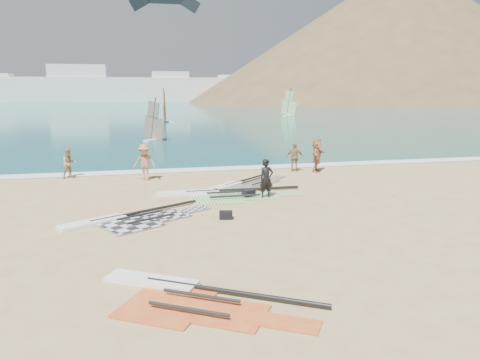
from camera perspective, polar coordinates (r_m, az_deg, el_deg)
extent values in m
plane|color=tan|center=(15.03, 2.11, -6.69)|extent=(300.00, 300.00, 0.00)
cube|color=#0C5357|center=(145.92, -11.77, 9.13)|extent=(300.00, 240.00, 0.06)
cube|color=white|center=(26.77, -4.80, 1.22)|extent=(300.00, 1.20, 0.04)
cube|color=white|center=(164.60, -19.08, 10.37)|extent=(160.00, 8.00, 8.00)
cube|color=white|center=(164.61, -19.13, 11.06)|extent=(18.00, 7.00, 12.00)
cube|color=white|center=(164.38, -8.46, 11.19)|extent=(12.00, 7.00, 10.00)
cube|color=white|center=(168.33, 0.22, 11.14)|extent=(16.00, 7.00, 9.00)
cube|color=white|center=(174.03, 6.77, 11.39)|extent=(10.00, 7.00, 11.00)
cone|color=brown|center=(169.06, 18.82, 9.02)|extent=(143.00, 143.00, 45.00)
cone|color=brown|center=(197.48, 26.04, 8.72)|extent=(70.00, 70.00, 28.00)
cube|color=black|center=(16.53, -13.45, -5.27)|extent=(2.50, 2.57, 0.04)
cube|color=black|center=(17.30, -8.91, -4.35)|extent=(1.82, 1.78, 0.04)
cube|color=black|center=(18.01, -5.54, -3.65)|extent=(1.31, 1.09, 0.04)
cylinder|color=black|center=(17.85, -11.28, -3.68)|extent=(3.98, 2.30, 0.11)
cylinder|color=black|center=(17.10, -12.03, -4.16)|extent=(1.66, 0.98, 0.08)
cylinder|color=black|center=(16.53, -10.81, -4.64)|extent=(1.66, 0.98, 0.08)
cube|color=white|center=(16.90, -17.54, -4.98)|extent=(2.36, 1.71, 0.12)
cube|color=green|center=(19.87, -3.06, -2.20)|extent=(2.04, 2.27, 0.04)
cube|color=green|center=(20.25, 1.99, -1.94)|extent=(1.59, 1.47, 0.04)
cube|color=green|center=(20.67, 5.94, -1.72)|extent=(1.36, 0.68, 0.04)
cylinder|color=black|center=(21.11, 0.39, -1.16)|extent=(5.20, 0.14, 0.12)
cylinder|color=black|center=(20.36, -1.06, -1.45)|extent=(2.15, 0.10, 0.09)
cylinder|color=black|center=(19.60, -0.58, -1.95)|extent=(2.15, 0.10, 0.09)
cube|color=white|center=(20.70, -6.33, -1.60)|extent=(2.72, 0.74, 0.12)
cube|color=#F64A20|center=(22.20, 1.13, -0.76)|extent=(2.35, 2.36, 0.04)
cube|color=#F64A20|center=(23.36, 3.00, -0.17)|extent=(1.67, 1.67, 0.04)
cube|color=#F64A20|center=(24.32, 4.39, 0.26)|extent=(1.13, 1.10, 0.04)
cylinder|color=black|center=(23.54, 1.03, 0.12)|extent=(3.02, 2.80, 0.10)
cylinder|color=black|center=(22.84, 1.33, -0.07)|extent=(1.27, 1.18, 0.07)
cylinder|color=black|center=(22.52, 2.63, -0.24)|extent=(1.27, 1.18, 0.07)
cube|color=white|center=(21.99, -1.71, -0.77)|extent=(1.93, 1.84, 0.12)
cube|color=red|center=(10.58, -8.91, -14.66)|extent=(2.46, 2.52, 0.04)
cube|color=red|center=(10.03, -0.88, -16.06)|extent=(1.78, 1.75, 0.04)
cube|color=red|center=(9.73, 6.30, -17.04)|extent=(1.27, 1.09, 0.04)
cylinder|color=black|center=(10.80, -0.77, -13.50)|extent=(3.76, 2.40, 0.10)
cylinder|color=black|center=(10.53, -4.76, -13.86)|extent=(1.57, 1.02, 0.08)
cylinder|color=black|center=(9.99, -6.34, -15.36)|extent=(1.57, 1.02, 0.08)
cube|color=white|center=(11.63, -10.74, -12.06)|extent=(2.26, 1.73, 0.12)
cube|color=black|center=(20.04, 1.06, -1.66)|extent=(0.60, 0.52, 0.32)
cube|color=black|center=(16.76, -1.73, -4.30)|extent=(0.53, 0.42, 0.28)
imported|color=black|center=(19.70, 3.23, 0.12)|extent=(0.67, 0.50, 1.68)
imported|color=#A28357|center=(25.72, -20.11, 1.92)|extent=(0.94, 0.87, 1.55)
imported|color=#A76A4F|center=(24.04, -11.56, 2.14)|extent=(1.37, 1.06, 1.86)
imported|color=#946C47|center=(26.31, 6.69, 2.79)|extent=(1.02, 0.68, 1.62)
imported|color=#B37357|center=(26.37, 9.34, 3.01)|extent=(1.42, 1.75, 1.87)
cube|color=white|center=(42.24, -10.41, 4.85)|extent=(1.97, 1.90, 0.12)
cube|color=#DD4925|center=(42.14, -10.46, 6.24)|extent=(1.83, 1.93, 2.31)
cube|color=#DD4925|center=(42.04, -10.54, 8.40)|extent=(1.05, 1.11, 1.61)
cylinder|color=black|center=(42.08, -10.50, 7.44)|extent=(0.57, 0.59, 3.67)
cube|color=white|center=(64.79, -9.14, 7.04)|extent=(2.64, 1.17, 0.15)
cube|color=red|center=(64.72, -9.17, 8.14)|extent=(0.59, 3.09, 2.78)
cube|color=red|center=(64.65, -9.23, 9.83)|extent=(0.36, 1.74, 1.93)
cylinder|color=black|center=(64.67, -9.20, 9.08)|extent=(0.25, 0.88, 4.41)
cube|color=white|center=(78.16, 5.96, 7.80)|extent=(2.47, 2.15, 0.15)
cube|color=#88CC34|center=(78.10, 5.97, 8.71)|extent=(1.96, 2.51, 2.78)
cube|color=#88CC34|center=(78.04, 6.00, 10.12)|extent=(1.12, 1.43, 1.93)
cylinder|color=black|center=(78.06, 5.99, 9.49)|extent=(0.62, 0.76, 4.41)
cube|color=black|center=(52.79, -12.21, 20.45)|extent=(2.15, 0.68, 1.93)
cube|color=black|center=(53.09, -6.04, 20.58)|extent=(2.13, 0.71, 1.93)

